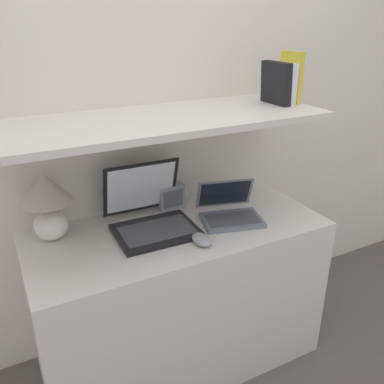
% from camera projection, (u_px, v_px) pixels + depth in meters
% --- Properties ---
extents(wall_back, '(6.00, 0.05, 2.40)m').
position_uv_depth(wall_back, '(145.00, 112.00, 1.92)').
color(wall_back, silver).
rests_on(wall_back, ground_plane).
extents(desk, '(1.32, 0.58, 0.75)m').
position_uv_depth(desk, '(180.00, 297.00, 1.95)').
color(desk, silver).
rests_on(desk, ground_plane).
extents(back_riser, '(1.32, 0.04, 1.21)m').
position_uv_depth(back_riser, '(153.00, 227.00, 2.12)').
color(back_riser, silver).
rests_on(back_riser, ground_plane).
extents(shelf, '(1.32, 0.52, 0.03)m').
position_uv_depth(shelf, '(170.00, 119.00, 1.67)').
color(shelf, silver).
rests_on(shelf, back_riser).
extents(table_lamp, '(0.21, 0.21, 0.29)m').
position_uv_depth(table_lamp, '(47.00, 201.00, 1.65)').
color(table_lamp, white).
rests_on(table_lamp, desk).
extents(laptop_large, '(0.36, 0.36, 0.28)m').
position_uv_depth(laptop_large, '(151.00, 216.00, 1.79)').
color(laptop_large, black).
rests_on(laptop_large, desk).
extents(laptop_small, '(0.32, 0.31, 0.17)m').
position_uv_depth(laptop_small, '(230.00, 212.00, 1.88)').
color(laptop_small, slate).
rests_on(laptop_small, desk).
extents(computer_mouse, '(0.08, 0.11, 0.04)m').
position_uv_depth(computer_mouse, '(202.00, 240.00, 1.68)').
color(computer_mouse, '#99999E').
rests_on(computer_mouse, desk).
extents(router_box, '(0.13, 0.07, 0.12)m').
position_uv_depth(router_box, '(171.00, 196.00, 1.97)').
color(router_box, gray).
rests_on(router_box, desk).
extents(book_yellow, '(0.02, 0.14, 0.23)m').
position_uv_depth(book_yellow, '(291.00, 77.00, 1.88)').
color(book_yellow, gold).
rests_on(book_yellow, shelf).
extents(book_white, '(0.04, 0.14, 0.18)m').
position_uv_depth(book_white, '(284.00, 83.00, 1.87)').
color(book_white, silver).
rests_on(book_white, shelf).
extents(book_black, '(0.05, 0.18, 0.19)m').
position_uv_depth(book_black, '(276.00, 83.00, 1.85)').
color(book_black, black).
rests_on(book_black, shelf).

